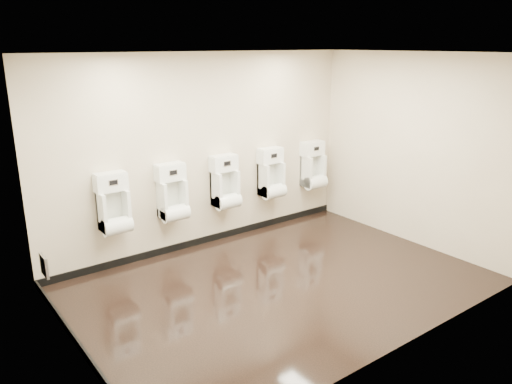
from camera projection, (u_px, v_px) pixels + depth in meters
ground at (281, 284)px, 6.27m from camera, size 5.00×3.50×0.00m
ceiling at (285, 53)px, 5.46m from camera, size 5.00×3.50×0.00m
back_wall at (205, 152)px, 7.21m from camera, size 5.00×0.02×2.80m
front_wall at (406, 216)px, 4.52m from camera, size 5.00×0.02×2.80m
left_wall at (66, 220)px, 4.43m from camera, size 0.02×3.50×2.80m
right_wall at (414, 150)px, 7.30m from camera, size 0.02×3.50×2.80m
tile_overlay_left at (67, 220)px, 4.43m from camera, size 0.01×3.50×2.80m
skirting_back at (208, 239)px, 7.58m from camera, size 5.00×0.02×0.10m
skirting_left at (83, 351)px, 4.82m from camera, size 0.02×3.50×0.10m
access_panel at (44, 266)px, 5.62m from camera, size 0.04×0.25×0.25m
urinal_0 at (114, 208)px, 6.41m from camera, size 0.42×0.32×0.78m
urinal_1 at (173, 197)px, 6.89m from camera, size 0.42×0.32×0.78m
urinal_2 at (225, 186)px, 7.39m from camera, size 0.42×0.32×0.78m
urinal_3 at (272, 177)px, 7.89m from camera, size 0.42×0.32×0.78m
urinal_4 at (313, 169)px, 8.41m from camera, size 0.42×0.32×0.78m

